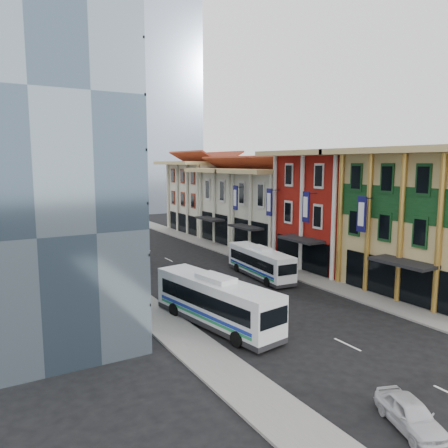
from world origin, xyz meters
TOP-DOWN VIEW (x-y plane):
  - ground at (0.00, 0.00)m, footprint 200.00×200.00m
  - sidewalk_right at (8.50, 22.00)m, footprint 3.00×90.00m
  - sidewalk_left at (-8.50, 22.00)m, footprint 3.00×90.00m
  - shophouse_tan at (14.00, 5.00)m, footprint 8.00×14.00m
  - shophouse_red at (14.00, 17.00)m, footprint 8.00×10.00m
  - shophouse_cream_near at (14.00, 26.50)m, footprint 8.00×9.00m
  - shophouse_cream_mid at (14.00, 35.50)m, footprint 8.00×9.00m
  - shophouse_cream_far at (14.00, 46.00)m, footprint 8.00×12.00m
  - office_tower at (-17.00, 19.00)m, footprint 12.00×26.00m
  - office_block_far at (-16.00, 42.00)m, footprint 10.00×18.00m
  - bus_left_near at (-5.50, 8.02)m, footprint 4.36×11.53m
  - bus_left_far at (-4.77, 35.68)m, footprint 4.79×9.85m
  - bus_right at (4.69, 17.10)m, footprint 3.11×9.86m
  - sedan_left at (-4.21, -6.60)m, footprint 2.79×4.17m

SIDE VIEW (x-z plane):
  - ground at x=0.00m, z-range 0.00..0.00m
  - sidewalk_right at x=8.50m, z-range 0.00..0.15m
  - sidewalk_left at x=-8.50m, z-range 0.00..0.15m
  - sedan_left at x=-4.21m, z-range 0.00..1.31m
  - bus_left_far at x=-4.77m, z-range 0.00..3.08m
  - bus_right at x=4.69m, z-range 0.00..3.11m
  - bus_left_near at x=-5.50m, z-range 0.00..3.61m
  - shophouse_cream_near at x=14.00m, z-range 0.00..10.00m
  - shophouse_cream_mid at x=14.00m, z-range 0.00..10.00m
  - shophouse_cream_far at x=14.00m, z-range 0.00..11.00m
  - shophouse_tan at x=14.00m, z-range 0.00..12.00m
  - shophouse_red at x=14.00m, z-range 0.00..12.00m
  - office_block_far at x=-16.00m, z-range 0.00..14.00m
  - office_tower at x=-17.00m, z-range 0.00..30.00m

